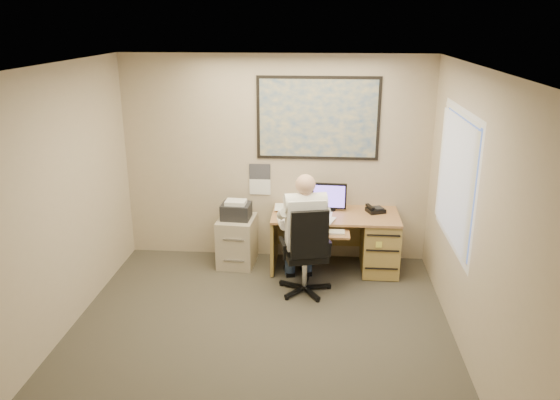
# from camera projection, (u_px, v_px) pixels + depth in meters

# --- Properties ---
(room_shell) EXTENTS (4.00, 4.50, 2.70)m
(room_shell) POSITION_uv_depth(u_px,v_px,m) (255.00, 220.00, 5.00)
(room_shell) COLOR #38342B
(room_shell) RESTS_ON ground
(desk) EXTENTS (1.60, 0.97, 1.11)m
(desk) POSITION_uv_depth(u_px,v_px,m) (360.00, 237.00, 7.00)
(desk) COLOR #AC7949
(desk) RESTS_ON ground
(world_map) EXTENTS (1.56, 0.03, 1.06)m
(world_map) POSITION_uv_depth(u_px,v_px,m) (318.00, 119.00, 6.89)
(world_map) COLOR #1E4C93
(world_map) RESTS_ON room_shell
(wall_calendar) EXTENTS (0.28, 0.01, 0.42)m
(wall_calendar) POSITION_uv_depth(u_px,v_px,m) (260.00, 179.00, 7.21)
(wall_calendar) COLOR white
(wall_calendar) RESTS_ON room_shell
(window_blinds) EXTENTS (0.06, 1.40, 1.30)m
(window_blinds) POSITION_uv_depth(u_px,v_px,m) (456.00, 179.00, 5.54)
(window_blinds) COLOR beige
(window_blinds) RESTS_ON room_shell
(filing_cabinet) EXTENTS (0.49, 0.58, 0.89)m
(filing_cabinet) POSITION_uv_depth(u_px,v_px,m) (237.00, 237.00, 7.16)
(filing_cabinet) COLOR #ACA08A
(filing_cabinet) RESTS_ON ground
(office_chair) EXTENTS (0.79, 0.79, 1.09)m
(office_chair) POSITION_uv_depth(u_px,v_px,m) (303.00, 268.00, 6.40)
(office_chair) COLOR black
(office_chair) RESTS_ON ground
(person) EXTENTS (0.78, 0.99, 1.44)m
(person) POSITION_uv_depth(u_px,v_px,m) (305.00, 234.00, 6.34)
(person) COLOR white
(person) RESTS_ON office_chair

